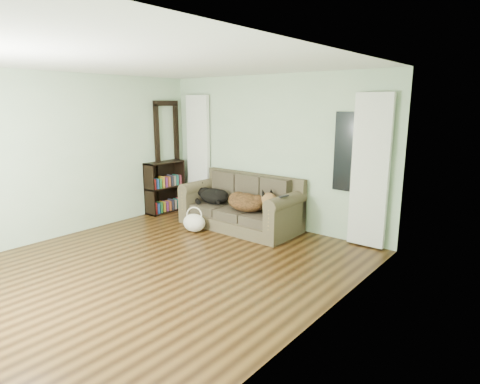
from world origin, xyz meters
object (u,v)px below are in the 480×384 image
Objects in this scene: dog_shepherd at (249,203)px; tote_bag at (194,222)px; sofa at (240,202)px; dog_black_lab at (212,196)px; bookshelf at (165,187)px.

dog_shepherd reaches higher than tote_bag.
dog_black_lab is (-0.62, -0.03, 0.03)m from sofa.
bookshelf is (-1.80, -0.12, 0.05)m from sofa.
tote_bag is at bearing 48.48° from dog_shepherd.
bookshelf is at bearing -165.31° from dog_black_lab.
sofa is 0.26m from dog_shepherd.
dog_shepherd is at bearing 7.65° from bookshelf.
dog_shepherd is 1.78× the size of tote_bag.
dog_black_lab is 1.19m from bookshelf.
dog_black_lab reaches higher than tote_bag.
sofa is 3.27× the size of dog_black_lab.
bookshelf is (-2.06, -0.06, 0.01)m from dog_shepherd.
tote_bag is (0.17, -0.63, -0.32)m from dog_black_lab.
bookshelf is at bearing -176.18° from sofa.
bookshelf reaches higher than dog_black_lab.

